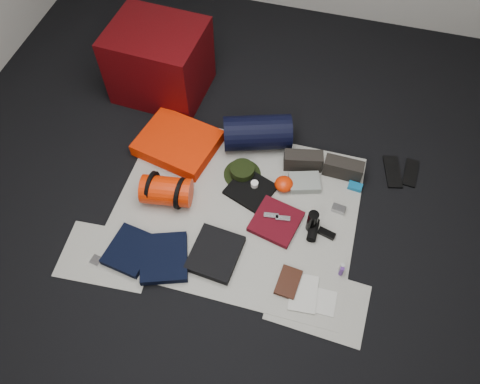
% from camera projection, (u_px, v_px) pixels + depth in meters
% --- Properties ---
extents(floor, '(4.50, 4.50, 0.02)m').
position_uv_depth(floor, '(236.00, 210.00, 3.17)').
color(floor, black).
rests_on(floor, ground).
extents(newspaper_mat, '(1.60, 1.30, 0.01)m').
position_uv_depth(newspaper_mat, '(236.00, 209.00, 3.16)').
color(newspaper_mat, beige).
rests_on(newspaper_mat, floor).
extents(newspaper_sheet_front_left, '(0.61, 0.44, 0.00)m').
position_uv_depth(newspaper_sheet_front_left, '(107.00, 256.00, 2.97)').
color(newspaper_sheet_front_left, beige).
rests_on(newspaper_sheet_front_left, floor).
extents(newspaper_sheet_front_right, '(0.60, 0.43, 0.00)m').
position_uv_depth(newspaper_sheet_front_right, '(318.00, 302.00, 2.80)').
color(newspaper_sheet_front_right, beige).
rests_on(newspaper_sheet_front_right, floor).
extents(red_cabinet, '(0.71, 0.60, 0.56)m').
position_uv_depth(red_cabinet, '(159.00, 62.00, 3.54)').
color(red_cabinet, '#470507').
rests_on(red_cabinet, floor).
extents(sleeping_pad, '(0.62, 0.54, 0.10)m').
position_uv_depth(sleeping_pad, '(178.00, 143.00, 3.40)').
color(sleeping_pad, '#F02902').
rests_on(sleeping_pad, newspaper_mat).
extents(stuff_sack, '(0.36, 0.24, 0.20)m').
position_uv_depth(stuff_sack, '(167.00, 191.00, 3.12)').
color(stuff_sack, red).
rests_on(stuff_sack, newspaper_mat).
extents(sack_strap_left, '(0.02, 0.22, 0.22)m').
position_uv_depth(sack_strap_left, '(152.00, 187.00, 3.12)').
color(sack_strap_left, black).
rests_on(sack_strap_left, newspaper_mat).
extents(sack_strap_right, '(0.03, 0.22, 0.22)m').
position_uv_depth(sack_strap_right, '(181.00, 193.00, 3.09)').
color(sack_strap_right, black).
rests_on(sack_strap_right, newspaper_mat).
extents(navy_duffel, '(0.54, 0.39, 0.25)m').
position_uv_depth(navy_duffel, '(257.00, 133.00, 3.35)').
color(navy_duffel, black).
rests_on(navy_duffel, newspaper_mat).
extents(boonie_brim, '(0.29, 0.29, 0.01)m').
position_uv_depth(boonie_brim, '(242.00, 174.00, 3.31)').
color(boonie_brim, black).
rests_on(boonie_brim, newspaper_mat).
extents(boonie_crown, '(0.17, 0.17, 0.07)m').
position_uv_depth(boonie_crown, '(242.00, 171.00, 3.27)').
color(boonie_crown, black).
rests_on(boonie_crown, boonie_brim).
extents(hiking_boot_left, '(0.28, 0.15, 0.13)m').
position_uv_depth(hiking_boot_left, '(303.00, 161.00, 3.29)').
color(hiking_boot_left, black).
rests_on(hiking_boot_left, newspaper_mat).
extents(hiking_boot_right, '(0.27, 0.11, 0.13)m').
position_uv_depth(hiking_boot_right, '(343.00, 168.00, 3.25)').
color(hiking_boot_right, black).
rests_on(hiking_boot_right, newspaper_mat).
extents(flip_flop_left, '(0.16, 0.29, 0.02)m').
position_uv_depth(flip_flop_left, '(393.00, 172.00, 3.32)').
color(flip_flop_left, black).
rests_on(flip_flop_left, floor).
extents(flip_flop_right, '(0.10, 0.24, 0.01)m').
position_uv_depth(flip_flop_right, '(411.00, 173.00, 3.32)').
color(flip_flop_right, black).
rests_on(flip_flop_right, floor).
extents(trousers_navy_a, '(0.30, 0.34, 0.05)m').
position_uv_depth(trousers_navy_a, '(130.00, 250.00, 2.96)').
color(trousers_navy_a, black).
rests_on(trousers_navy_a, newspaper_mat).
extents(trousers_navy_b, '(0.38, 0.41, 0.05)m').
position_uv_depth(trousers_navy_b, '(164.00, 258.00, 2.93)').
color(trousers_navy_b, black).
rests_on(trousers_navy_b, newspaper_mat).
extents(trousers_charcoal, '(0.32, 0.36, 0.05)m').
position_uv_depth(trousers_charcoal, '(215.00, 253.00, 2.95)').
color(trousers_charcoal, black).
rests_on(trousers_charcoal, newspaper_mat).
extents(black_tshirt, '(0.36, 0.35, 0.03)m').
position_uv_depth(black_tshirt, '(251.00, 190.00, 3.22)').
color(black_tshirt, black).
rests_on(black_tshirt, newspaper_mat).
extents(red_shirt, '(0.35, 0.35, 0.04)m').
position_uv_depth(red_shirt, '(276.00, 221.00, 3.08)').
color(red_shirt, '#500812').
rests_on(red_shirt, newspaper_mat).
extents(orange_stuff_sack, '(0.17, 0.17, 0.08)m').
position_uv_depth(orange_stuff_sack, '(284.00, 184.00, 3.21)').
color(orange_stuff_sack, red).
rests_on(orange_stuff_sack, newspaper_mat).
extents(first_aid_pouch, '(0.25, 0.21, 0.05)m').
position_uv_depth(first_aid_pouch, '(304.00, 183.00, 3.24)').
color(first_aid_pouch, gray).
rests_on(first_aid_pouch, newspaper_mat).
extents(water_bottle, '(0.08, 0.08, 0.17)m').
position_uv_depth(water_bottle, '(312.00, 221.00, 3.00)').
color(water_bottle, black).
rests_on(water_bottle, newspaper_mat).
extents(speaker, '(0.06, 0.16, 0.06)m').
position_uv_depth(speaker, '(313.00, 230.00, 3.03)').
color(speaker, black).
rests_on(speaker, newspaper_mat).
extents(compact_camera, '(0.10, 0.07, 0.04)m').
position_uv_depth(compact_camera, '(339.00, 209.00, 3.13)').
color(compact_camera, '#AAAAAF').
rests_on(compact_camera, newspaper_mat).
extents(cyan_case, '(0.10, 0.07, 0.03)m').
position_uv_depth(cyan_case, '(355.00, 186.00, 3.23)').
color(cyan_case, '#0E5F8F').
rests_on(cyan_case, newspaper_mat).
extents(toiletry_purple, '(0.03, 0.03, 0.08)m').
position_uv_depth(toiletry_purple, '(341.00, 271.00, 2.87)').
color(toiletry_purple, '#4A2475').
rests_on(toiletry_purple, newspaper_mat).
extents(toiletry_clear, '(0.03, 0.03, 0.09)m').
position_uv_depth(toiletry_clear, '(342.00, 267.00, 2.88)').
color(toiletry_clear, '#ABAFAB').
rests_on(toiletry_clear, newspaper_mat).
extents(paperback_book, '(0.15, 0.21, 0.03)m').
position_uv_depth(paperback_book, '(288.00, 282.00, 2.86)').
color(paperback_book, black).
rests_on(paperback_book, newspaper_mat).
extents(map_booklet, '(0.18, 0.25, 0.01)m').
position_uv_depth(map_booklet, '(303.00, 293.00, 2.82)').
color(map_booklet, beige).
rests_on(map_booklet, newspaper_mat).
extents(map_printout, '(0.12, 0.16, 0.01)m').
position_uv_depth(map_printout, '(325.00, 302.00, 2.80)').
color(map_printout, beige).
rests_on(map_printout, newspaper_mat).
extents(sunglasses, '(0.12, 0.07, 0.03)m').
position_uv_depth(sunglasses, '(327.00, 233.00, 3.04)').
color(sunglasses, black).
rests_on(sunglasses, newspaper_mat).
extents(key_cluster, '(0.07, 0.07, 0.01)m').
position_uv_depth(key_cluster, '(96.00, 260.00, 2.94)').
color(key_cluster, '#AAAAAF').
rests_on(key_cluster, newspaper_mat).
extents(tape_roll, '(0.05, 0.05, 0.04)m').
position_uv_depth(tape_roll, '(255.00, 184.00, 3.21)').
color(tape_roll, white).
rests_on(tape_roll, black_tshirt).
extents(energy_bar_a, '(0.10, 0.05, 0.01)m').
position_uv_depth(energy_bar_a, '(271.00, 216.00, 3.07)').
color(energy_bar_a, '#AAAAAF').
rests_on(energy_bar_a, red_shirt).
extents(energy_bar_b, '(0.10, 0.05, 0.01)m').
position_uv_depth(energy_bar_b, '(283.00, 218.00, 3.06)').
color(energy_bar_b, '#AAAAAF').
rests_on(energy_bar_b, red_shirt).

